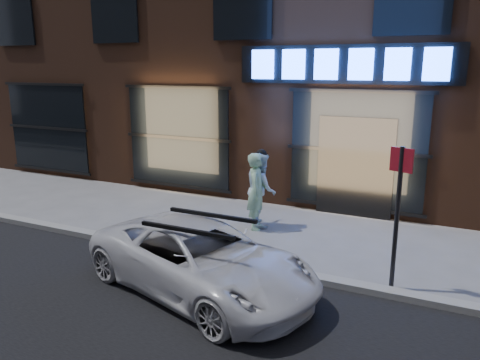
{
  "coord_description": "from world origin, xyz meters",
  "views": [
    {
      "loc": [
        2.17,
        -7.15,
        3.57
      ],
      "look_at": [
        -1.95,
        1.6,
        1.2
      ],
      "focal_mm": 35.0,
      "sensor_mm": 36.0,
      "label": 1
    }
  ],
  "objects_px": {
    "man_bowtie": "(257,191)",
    "man_cap": "(261,189)",
    "sign_post": "(398,205)",
    "white_suv": "(201,259)"
  },
  "relations": [
    {
      "from": "white_suv",
      "to": "man_cap",
      "type": "bearing_deg",
      "value": 24.18
    },
    {
      "from": "sign_post",
      "to": "man_cap",
      "type": "bearing_deg",
      "value": 168.78
    },
    {
      "from": "man_bowtie",
      "to": "man_cap",
      "type": "bearing_deg",
      "value": -13.09
    },
    {
      "from": "man_bowtie",
      "to": "white_suv",
      "type": "xyz_separation_m",
      "value": [
        0.4,
        -3.18,
        -0.29
      ]
    },
    {
      "from": "man_bowtie",
      "to": "white_suv",
      "type": "distance_m",
      "value": 3.22
    },
    {
      "from": "man_cap",
      "to": "sign_post",
      "type": "xyz_separation_m",
      "value": [
        3.2,
        -2.06,
        0.59
      ]
    },
    {
      "from": "man_bowtie",
      "to": "man_cap",
      "type": "height_order",
      "value": "man_bowtie"
    },
    {
      "from": "white_suv",
      "to": "sign_post",
      "type": "height_order",
      "value": "sign_post"
    },
    {
      "from": "man_cap",
      "to": "sign_post",
      "type": "distance_m",
      "value": 3.84
    },
    {
      "from": "man_cap",
      "to": "sign_post",
      "type": "height_order",
      "value": "sign_post"
    }
  ]
}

